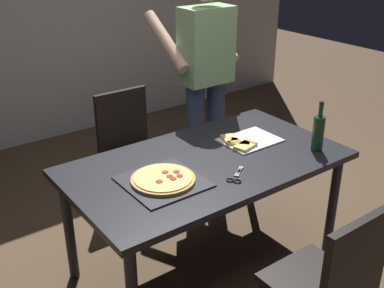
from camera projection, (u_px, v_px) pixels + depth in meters
name	position (u px, v px, depth m)	size (l,w,h in m)	color
ground_plane	(206.00, 262.00, 3.12)	(12.00, 12.00, 0.00)	brown
dining_table	(207.00, 171.00, 2.83)	(1.65, 0.93, 0.75)	#232328
chair_near_camera	(332.00, 280.00, 2.21)	(0.42, 0.42, 0.90)	black
chair_far_side	(130.00, 143.00, 3.59)	(0.42, 0.42, 0.90)	black
person_serving_pizza	(205.00, 75.00, 3.52)	(0.55, 0.54, 1.75)	#38476B
pepperoni_pizza_on_tray	(163.00, 180.00, 2.55)	(0.41, 0.41, 0.04)	#2D2D33
pizza_slices_on_towel	(245.00, 141.00, 3.02)	(0.36, 0.28, 0.03)	white
wine_bottle	(318.00, 132.00, 2.88)	(0.07, 0.07, 0.32)	#194723
kitchen_scissors	(236.00, 177.00, 2.60)	(0.19, 0.15, 0.01)	silver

